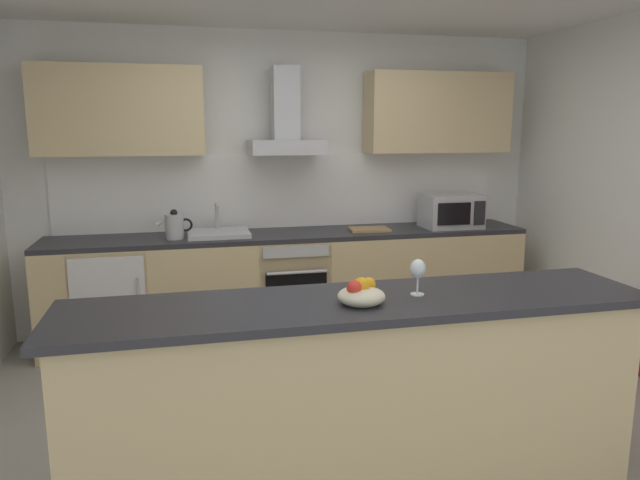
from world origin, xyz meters
TOP-DOWN VIEW (x-y plane):
  - ground at (0.00, 0.00)m, footprint 5.63×4.97m
  - wall_back at (0.00, 2.04)m, footprint 5.63×0.12m
  - backsplash_tile at (0.00, 1.97)m, footprint 3.94×0.02m
  - counter_back at (0.00, 1.66)m, footprint 4.08×0.60m
  - counter_island at (-0.10, -0.62)m, footprint 2.82×0.64m
  - upper_cabinets at (0.00, 1.81)m, footprint 4.02×0.32m
  - oven at (-0.03, 1.64)m, footprint 0.60×0.62m
  - refrigerator at (-1.48, 1.63)m, footprint 0.58×0.60m
  - microwave at (1.43, 1.61)m, footprint 0.50×0.38m
  - sink at (-0.63, 1.65)m, footprint 0.50×0.40m
  - kettle at (-0.97, 1.60)m, footprint 0.29×0.15m
  - range_hood at (-0.03, 1.77)m, footprint 0.62×0.45m
  - wine_glass at (0.19, -0.62)m, footprint 0.08×0.08m
  - fruit_bowl at (-0.12, -0.69)m, footprint 0.22×0.22m
  - chopping_board at (0.67, 1.61)m, footprint 0.35×0.24m

SIDE VIEW (x-z plane):
  - ground at x=0.00m, z-range -0.02..0.00m
  - refrigerator at x=-1.48m, z-range 0.00..0.85m
  - counter_back at x=0.00m, z-range 0.00..0.90m
  - oven at x=-0.03m, z-range 0.06..0.86m
  - counter_island at x=-0.10m, z-range 0.01..0.99m
  - chopping_board at x=0.67m, z-range 0.90..0.92m
  - sink at x=-0.63m, z-range 0.80..1.06m
  - kettle at x=-0.97m, z-range 0.89..1.13m
  - fruit_bowl at x=-0.12m, z-range 0.96..1.09m
  - microwave at x=1.43m, z-range 0.90..1.20m
  - wine_glass at x=0.19m, z-range 1.01..1.19m
  - backsplash_tile at x=0.00m, z-range 0.90..1.56m
  - wall_back at x=0.00m, z-range 0.00..2.60m
  - range_hood at x=-0.03m, z-range 1.43..2.15m
  - upper_cabinets at x=0.00m, z-range 1.56..2.26m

